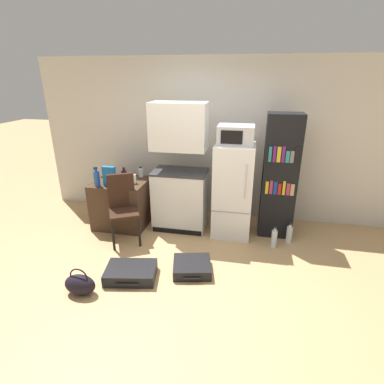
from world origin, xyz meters
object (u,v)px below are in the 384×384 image
at_px(bookshelf, 279,177).
at_px(bottle_milk_white, 134,179).
at_px(refrigerator, 233,190).
at_px(bottle_wine_dark, 124,176).
at_px(bottle_amber_beer, 110,177).
at_px(microwave, 236,135).
at_px(bottle_blue_soda, 97,178).
at_px(bowl, 125,175).
at_px(side_table, 122,203).
at_px(bottle_clear_short, 141,173).
at_px(cereal_box, 109,176).
at_px(water_bottle_middle, 289,234).
at_px(water_bottle_front, 274,238).
at_px(suitcase_small_flat, 131,273).
at_px(kitchen_hutch, 180,173).
at_px(bottle_green_tall, 95,177).
at_px(suitcase_large_flat, 192,267).
at_px(chair, 123,203).
at_px(handbag, 80,284).

relative_size(bookshelf, bottle_milk_white, 10.38).
bearing_deg(refrigerator, bottle_wine_dark, -176.62).
bearing_deg(bottle_amber_beer, bottle_wine_dark, 4.05).
bearing_deg(microwave, bookshelf, 10.02).
distance_m(bottle_blue_soda, bowl, 0.56).
height_order(side_table, bowl, bowl).
distance_m(bottle_wine_dark, bottle_clear_short, 0.36).
relative_size(refrigerator, bottle_amber_beer, 6.94).
height_order(bottle_wine_dark, cereal_box, cereal_box).
bearing_deg(water_bottle_middle, refrigerator, 170.52).
relative_size(bookshelf, water_bottle_front, 5.64).
relative_size(microwave, bookshelf, 0.27).
relative_size(cereal_box, suitcase_small_flat, 0.45).
bearing_deg(side_table, kitchen_hutch, 5.87).
height_order(refrigerator, water_bottle_front, refrigerator).
bearing_deg(water_bottle_middle, bowl, 173.21).
bearing_deg(microwave, water_bottle_front, -25.84).
bearing_deg(bottle_green_tall, kitchen_hutch, 11.42).
bearing_deg(bottle_wine_dark, refrigerator, 3.38).
bearing_deg(water_bottle_middle, bottle_green_tall, -178.45).
bearing_deg(refrigerator, bottle_green_tall, -173.92).
bearing_deg(bookshelf, kitchen_hutch, -176.86).
bearing_deg(bottle_clear_short, bottle_blue_soda, -130.23).
distance_m(bottle_wine_dark, water_bottle_middle, 2.64).
bearing_deg(kitchen_hutch, bookshelf, 3.14).
height_order(microwave, bottle_green_tall, microwave).
bearing_deg(side_table, bottle_amber_beer, -159.38).
bearing_deg(bookshelf, bottle_amber_beer, -174.87).
xyz_separation_m(cereal_box, suitcase_large_flat, (1.44, -0.85, -0.83)).
xyz_separation_m(kitchen_hutch, bookshelf, (1.48, 0.08, 0.01)).
distance_m(bottle_clear_short, water_bottle_middle, 2.52).
height_order(microwave, bowl, microwave).
bearing_deg(bottle_amber_beer, chair, -48.35).
distance_m(bookshelf, handbag, 3.02).
bearing_deg(microwave, bottle_wine_dark, -176.67).
bearing_deg(handbag, kitchen_hutch, 68.09).
height_order(water_bottle_front, water_bottle_middle, water_bottle_front).
bearing_deg(bookshelf, water_bottle_middle, -52.07).
bearing_deg(handbag, side_table, 97.34).
distance_m(kitchen_hutch, bottle_green_tall, 1.30).
bearing_deg(kitchen_hutch, chair, -142.24).
xyz_separation_m(microwave, bottle_wine_dark, (-1.68, -0.10, -0.69)).
xyz_separation_m(bottle_clear_short, suitcase_small_flat, (0.43, -1.62, -0.74)).
height_order(bottle_amber_beer, suitcase_large_flat, bottle_amber_beer).
bearing_deg(cereal_box, microwave, 8.35).
bearing_deg(chair, suitcase_large_flat, -55.78).
xyz_separation_m(bottle_clear_short, handbag, (-0.02, -2.00, -0.69)).
bearing_deg(cereal_box, handbag, -79.08).
xyz_separation_m(refrigerator, bottle_amber_beer, (-1.91, -0.12, 0.13)).
bearing_deg(bottle_green_tall, refrigerator, 6.08).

